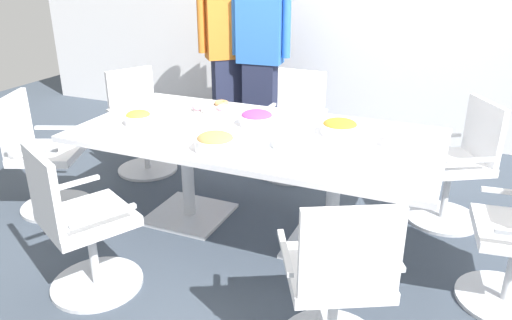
{
  "coord_description": "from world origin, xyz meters",
  "views": [
    {
      "loc": [
        1.23,
        -2.87,
        1.84
      ],
      "look_at": [
        0.0,
        0.0,
        0.55
      ],
      "focal_mm": 34.78,
      "sensor_mm": 36.0,
      "label": 1
    }
  ],
  "objects_px": {
    "office_chair_2": "(142,127)",
    "plate_stack": "(290,143)",
    "person_standing_0": "(228,49)",
    "snack_bowl_chips_yellow": "(138,118)",
    "office_chair_4": "(80,229)",
    "snack_bowl_chips_orange": "(340,127)",
    "conference_table": "(256,150)",
    "office_chair_3": "(42,160)",
    "office_chair_1": "(294,130)",
    "snack_bowl_candy_mix": "(257,118)",
    "person_standing_1": "(260,54)",
    "donut_platter": "(212,107)",
    "snack_bowl_cookies": "(215,142)",
    "napkin_pile": "(401,140)",
    "office_chair_5": "(338,288)",
    "office_chair_0": "(457,169)"
  },
  "relations": [
    {
      "from": "office_chair_1",
      "to": "person_standing_1",
      "type": "distance_m",
      "value": 0.98
    },
    {
      "from": "office_chair_1",
      "to": "conference_table",
      "type": "bearing_deg",
      "value": 95.61
    },
    {
      "from": "office_chair_3",
      "to": "office_chair_5",
      "type": "height_order",
      "value": "same"
    },
    {
      "from": "office_chair_0",
      "to": "person_standing_0",
      "type": "relative_size",
      "value": 0.5
    },
    {
      "from": "snack_bowl_chips_orange",
      "to": "donut_platter",
      "type": "height_order",
      "value": "snack_bowl_chips_orange"
    },
    {
      "from": "office_chair_4",
      "to": "snack_bowl_candy_mix",
      "type": "height_order",
      "value": "office_chair_4"
    },
    {
      "from": "office_chair_3",
      "to": "office_chair_4",
      "type": "relative_size",
      "value": 1.0
    },
    {
      "from": "office_chair_3",
      "to": "snack_bowl_chips_orange",
      "type": "bearing_deg",
      "value": 80.91
    },
    {
      "from": "napkin_pile",
      "to": "snack_bowl_chips_yellow",
      "type": "bearing_deg",
      "value": -170.43
    },
    {
      "from": "snack_bowl_cookies",
      "to": "snack_bowl_chips_yellow",
      "type": "height_order",
      "value": "snack_bowl_cookies"
    },
    {
      "from": "person_standing_0",
      "to": "snack_bowl_chips_yellow",
      "type": "xyz_separation_m",
      "value": [
        0.23,
        -1.88,
        -0.15
      ]
    },
    {
      "from": "office_chair_4",
      "to": "snack_bowl_chips_orange",
      "type": "relative_size",
      "value": 3.64
    },
    {
      "from": "conference_table",
      "to": "plate_stack",
      "type": "distance_m",
      "value": 0.37
    },
    {
      "from": "snack_bowl_chips_orange",
      "to": "plate_stack",
      "type": "xyz_separation_m",
      "value": [
        -0.22,
        -0.35,
        -0.02
      ]
    },
    {
      "from": "office_chair_5",
      "to": "snack_bowl_cookies",
      "type": "bearing_deg",
      "value": 120.98
    },
    {
      "from": "office_chair_2",
      "to": "snack_bowl_candy_mix",
      "type": "height_order",
      "value": "office_chair_2"
    },
    {
      "from": "office_chair_2",
      "to": "office_chair_4",
      "type": "xyz_separation_m",
      "value": [
        0.75,
        -1.65,
        0.0
      ]
    },
    {
      "from": "office_chair_2",
      "to": "plate_stack",
      "type": "distance_m",
      "value": 1.91
    },
    {
      "from": "office_chair_5",
      "to": "donut_platter",
      "type": "relative_size",
      "value": 2.96
    },
    {
      "from": "person_standing_1",
      "to": "snack_bowl_candy_mix",
      "type": "distance_m",
      "value": 1.68
    },
    {
      "from": "person_standing_0",
      "to": "donut_platter",
      "type": "distance_m",
      "value": 1.46
    },
    {
      "from": "office_chair_3",
      "to": "office_chair_1",
      "type": "bearing_deg",
      "value": 110.5
    },
    {
      "from": "office_chair_2",
      "to": "napkin_pile",
      "type": "distance_m",
      "value": 2.4
    },
    {
      "from": "office_chair_2",
      "to": "person_standing_1",
      "type": "xyz_separation_m",
      "value": [
        0.71,
        1.07,
        0.52
      ]
    },
    {
      "from": "office_chair_4",
      "to": "snack_bowl_candy_mix",
      "type": "bearing_deg",
      "value": 90.31
    },
    {
      "from": "conference_table",
      "to": "napkin_pile",
      "type": "relative_size",
      "value": 14.3
    },
    {
      "from": "snack_bowl_chips_orange",
      "to": "plate_stack",
      "type": "relative_size",
      "value": 1.16
    },
    {
      "from": "office_chair_4",
      "to": "donut_platter",
      "type": "distance_m",
      "value": 1.43
    },
    {
      "from": "conference_table",
      "to": "office_chair_1",
      "type": "height_order",
      "value": "office_chair_1"
    },
    {
      "from": "office_chair_4",
      "to": "snack_bowl_chips_orange",
      "type": "bearing_deg",
      "value": 73.31
    },
    {
      "from": "office_chair_1",
      "to": "person_standing_0",
      "type": "xyz_separation_m",
      "value": [
        -0.95,
        0.61,
        0.55
      ]
    },
    {
      "from": "snack_bowl_candy_mix",
      "to": "plate_stack",
      "type": "distance_m",
      "value": 0.47
    },
    {
      "from": "snack_bowl_candy_mix",
      "to": "office_chair_5",
      "type": "bearing_deg",
      "value": -51.32
    },
    {
      "from": "snack_bowl_chips_orange",
      "to": "plate_stack",
      "type": "distance_m",
      "value": 0.42
    },
    {
      "from": "snack_bowl_chips_orange",
      "to": "snack_bowl_cookies",
      "type": "distance_m",
      "value": 0.85
    },
    {
      "from": "conference_table",
      "to": "office_chair_4",
      "type": "height_order",
      "value": "office_chair_4"
    },
    {
      "from": "office_chair_4",
      "to": "snack_bowl_candy_mix",
      "type": "distance_m",
      "value": 1.36
    },
    {
      "from": "snack_bowl_cookies",
      "to": "office_chair_3",
      "type": "bearing_deg",
      "value": 177.06
    },
    {
      "from": "office_chair_1",
      "to": "plate_stack",
      "type": "xyz_separation_m",
      "value": [
        0.4,
        -1.27,
        0.37
      ]
    },
    {
      "from": "office_chair_2",
      "to": "person_standing_1",
      "type": "relative_size",
      "value": 0.51
    },
    {
      "from": "office_chair_5",
      "to": "snack_bowl_chips_orange",
      "type": "xyz_separation_m",
      "value": [
        -0.31,
        1.15,
        0.39
      ]
    },
    {
      "from": "person_standing_0",
      "to": "snack_bowl_cookies",
      "type": "bearing_deg",
      "value": 73.9
    },
    {
      "from": "office_chair_1",
      "to": "office_chair_3",
      "type": "xyz_separation_m",
      "value": [
        -1.53,
        -1.42,
        0.0
      ]
    },
    {
      "from": "office_chair_3",
      "to": "person_standing_0",
      "type": "xyz_separation_m",
      "value": [
        0.59,
        2.03,
        0.55
      ]
    },
    {
      "from": "office_chair_1",
      "to": "plate_stack",
      "type": "distance_m",
      "value": 1.38
    },
    {
      "from": "snack_bowl_cookies",
      "to": "office_chair_1",
      "type": "bearing_deg",
      "value": 90.08
    },
    {
      "from": "office_chair_1",
      "to": "napkin_pile",
      "type": "relative_size",
      "value": 5.42
    },
    {
      "from": "office_chair_4",
      "to": "snack_bowl_candy_mix",
      "type": "relative_size",
      "value": 3.77
    },
    {
      "from": "office_chair_3",
      "to": "snack_bowl_chips_orange",
      "type": "relative_size",
      "value": 3.64
    },
    {
      "from": "office_chair_3",
      "to": "office_chair_5",
      "type": "relative_size",
      "value": 1.0
    }
  ]
}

